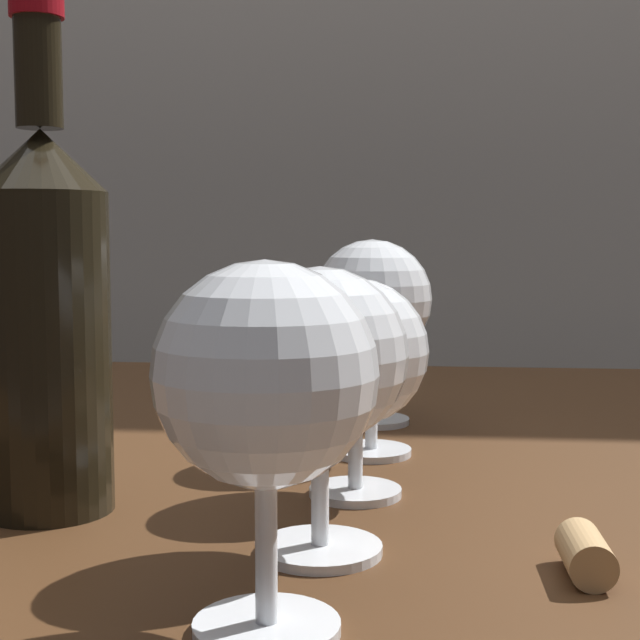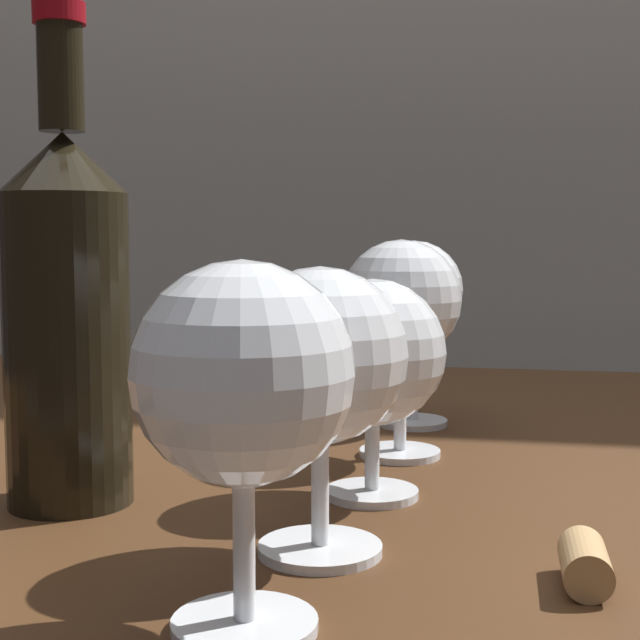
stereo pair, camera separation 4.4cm
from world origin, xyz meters
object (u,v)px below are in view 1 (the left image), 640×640
wine_glass_white (372,302)px  wine_bottle (45,312)px  wine_glass_rose (375,293)px  cork (585,554)px  wine_glass_cabernet (320,361)px  wine_glass_amber (265,380)px  wine_glass_port (356,356)px

wine_glass_white → wine_bottle: (-0.18, -0.15, 0.00)m
wine_glass_rose → wine_bottle: (-0.18, -0.26, 0.00)m
wine_glass_rose → cork: wine_glass_rose is taller
wine_glass_cabernet → wine_bottle: 0.17m
wine_glass_white → cork: wine_glass_white is taller
wine_glass_white → wine_glass_amber: bearing=-95.7°
wine_glass_port → cork: 0.18m
wine_glass_cabernet → cork: 0.15m
wine_glass_port → wine_bottle: size_ratio=0.46×
cork → wine_glass_white: bearing=115.5°
wine_bottle → wine_glass_rose: bearing=55.6°
wine_glass_port → wine_glass_white: (0.01, 0.10, 0.02)m
wine_bottle → cork: wine_bottle is taller
wine_glass_amber → wine_glass_rose: (0.03, 0.41, 0.01)m
wine_glass_amber → wine_glass_rose: size_ratio=0.97×
wine_glass_cabernet → cork: size_ratio=3.42×
wine_glass_amber → wine_glass_white: 0.30m
wine_glass_amber → wine_bottle: size_ratio=0.52×
wine_glass_amber → wine_bottle: (-0.15, 0.15, 0.01)m
wine_glass_amber → cork: 0.18m
wine_glass_cabernet → wine_bottle: wine_bottle is taller
wine_glass_cabernet → wine_glass_port: 0.10m
wine_glass_white → cork: size_ratio=3.71×
wine_glass_amber → wine_glass_cabernet: 0.09m
wine_glass_amber → cork: (0.14, 0.07, -0.09)m
wine_glass_cabernet → wine_glass_amber: bearing=-97.7°
wine_bottle → wine_glass_cabernet: bearing=-19.3°
wine_glass_amber → wine_glass_port: (0.02, 0.20, -0.02)m
wine_glass_white → wine_glass_rose: wine_glass_white is taller
wine_glass_port → wine_bottle: 0.18m
wine_glass_port → wine_glass_white: size_ratio=0.85×
wine_glass_amber → wine_glass_port: wine_glass_amber is taller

